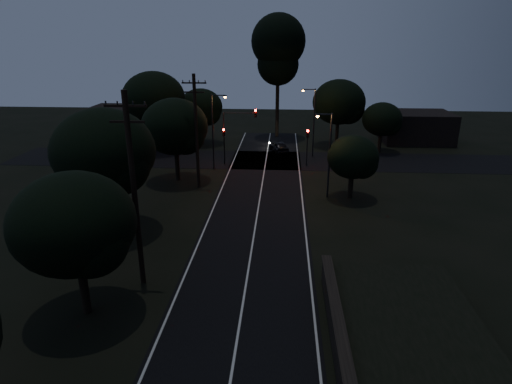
{
  "coord_description": "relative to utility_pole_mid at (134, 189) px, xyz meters",
  "views": [
    {
      "loc": [
        1.97,
        -6.2,
        13.4
      ],
      "look_at": [
        0.0,
        24.0,
        2.5
      ],
      "focal_mm": 30.0,
      "sensor_mm": 36.0,
      "label": 1
    }
  ],
  "objects": [
    {
      "name": "road_surface",
      "position": [
        6.0,
        16.12,
        -5.73
      ],
      "size": [
        60.0,
        70.0,
        0.03
      ],
      "color": "black",
      "rests_on": "ground"
    },
    {
      "name": "utility_pole_mid",
      "position": [
        0.0,
        0.0,
        0.0
      ],
      "size": [
        2.2,
        0.3,
        11.0
      ],
      "color": "black",
      "rests_on": "ground"
    },
    {
      "name": "utility_pole_far",
      "position": [
        0.0,
        17.0,
        -0.25
      ],
      "size": [
        2.2,
        0.3,
        10.5
      ],
      "color": "black",
      "rests_on": "ground"
    },
    {
      "name": "tree_left_b",
      "position": [
        -1.79,
        -3.12,
        -0.85
      ],
      "size": [
        5.93,
        5.93,
        7.54
      ],
      "color": "black",
      "rests_on": "ground"
    },
    {
      "name": "tree_left_c",
      "position": [
        -4.25,
        6.86,
        0.08
      ],
      "size": [
        7.13,
        7.13,
        9.0
      ],
      "color": "black",
      "rests_on": "ground"
    },
    {
      "name": "tree_left_d",
      "position": [
        -2.27,
        18.87,
        -0.48
      ],
      "size": [
        6.4,
        6.4,
        8.12
      ],
      "color": "black",
      "rests_on": "ground"
    },
    {
      "name": "tree_far_nw",
      "position": [
        -2.8,
        34.88,
        -1.04
      ],
      "size": [
        5.74,
        5.74,
        7.27
      ],
      "color": "black",
      "rests_on": "ground"
    },
    {
      "name": "tree_far_w",
      "position": [
        -7.73,
        30.85,
        0.58
      ],
      "size": [
        7.63,
        7.63,
        9.73
      ],
      "color": "black",
      "rests_on": "ground"
    },
    {
      "name": "tree_far_ne",
      "position": [
        15.24,
        34.86,
        -0.2
      ],
      "size": [
        6.76,
        6.76,
        8.55
      ],
      "color": "black",
      "rests_on": "ground"
    },
    {
      "name": "tree_far_e",
      "position": [
        20.17,
        31.9,
        -1.79
      ],
      "size": [
        4.81,
        4.81,
        6.1
      ],
      "color": "black",
      "rests_on": "ground"
    },
    {
      "name": "tree_right_a",
      "position": [
        14.16,
        14.91,
        -2.09
      ],
      "size": [
        4.44,
        4.44,
        5.64
      ],
      "color": "black",
      "rests_on": "ground"
    },
    {
      "name": "tall_pine",
      "position": [
        7.0,
        40.0,
        6.3
      ],
      "size": [
        7.34,
        7.34,
        16.69
      ],
      "color": "black",
      "rests_on": "ground"
    },
    {
      "name": "building_left",
      "position": [
        -14.0,
        37.0,
        -3.54
      ],
      "size": [
        10.0,
        8.0,
        4.4
      ],
      "primitive_type": "cube",
      "color": "black",
      "rests_on": "ground"
    },
    {
      "name": "building_right",
      "position": [
        26.0,
        38.0,
        -3.74
      ],
      "size": [
        9.0,
        7.0,
        4.0
      ],
      "primitive_type": "cube",
      "color": "black",
      "rests_on": "ground"
    },
    {
      "name": "signal_left",
      "position": [
        1.4,
        24.99,
        -2.9
      ],
      "size": [
        0.28,
        0.35,
        4.1
      ],
      "color": "black",
      "rests_on": "ground"
    },
    {
      "name": "signal_right",
      "position": [
        10.6,
        24.99,
        -2.9
      ],
      "size": [
        0.28,
        0.35,
        4.1
      ],
      "color": "black",
      "rests_on": "ground"
    },
    {
      "name": "signal_mast",
      "position": [
        3.09,
        24.99,
        -1.4
      ],
      "size": [
        3.7,
        0.35,
        6.25
      ],
      "color": "black",
      "rests_on": "ground"
    },
    {
      "name": "streetlight_a",
      "position": [
        0.69,
        23.0,
        -1.1
      ],
      "size": [
        1.66,
        0.26,
        8.0
      ],
      "color": "black",
      "rests_on": "ground"
    },
    {
      "name": "streetlight_b",
      "position": [
        11.31,
        29.0,
        -1.1
      ],
      "size": [
        1.66,
        0.26,
        8.0
      ],
      "color": "black",
      "rests_on": "ground"
    },
    {
      "name": "streetlight_c",
      "position": [
        11.83,
        15.0,
        -1.39
      ],
      "size": [
        1.46,
        0.26,
        7.5
      ],
      "color": "black",
      "rests_on": "ground"
    },
    {
      "name": "car",
      "position": [
        7.39,
        31.0,
        -5.05
      ],
      "size": [
        2.88,
        4.34,
        1.37
      ],
      "primitive_type": "imported",
      "rotation": [
        0.0,
        0.0,
        3.49
      ],
      "color": "black",
      "rests_on": "ground"
    }
  ]
}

